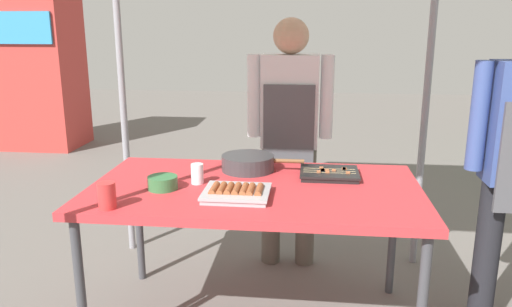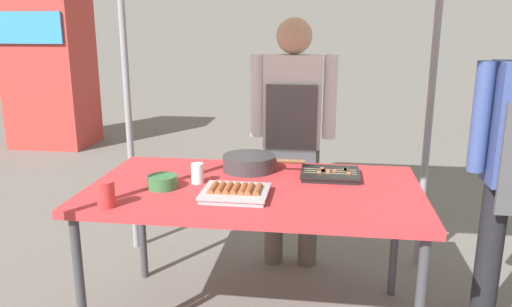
{
  "view_description": "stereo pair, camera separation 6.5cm",
  "coord_description": "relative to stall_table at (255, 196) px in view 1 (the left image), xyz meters",
  "views": [
    {
      "loc": [
        0.26,
        -2.3,
        1.52
      ],
      "look_at": [
        0.0,
        0.05,
        0.9
      ],
      "focal_mm": 35.2,
      "sensor_mm": 36.0,
      "label": 1
    },
    {
      "loc": [
        0.33,
        -2.29,
        1.52
      ],
      "look_at": [
        0.0,
        0.05,
        0.9
      ],
      "focal_mm": 35.2,
      "sensor_mm": 36.0,
      "label": 2
    }
  ],
  "objects": [
    {
      "name": "drink_cup_by_wok",
      "position": [
        -0.29,
        0.01,
        0.1
      ],
      "size": [
        0.06,
        0.06,
        0.1
      ],
      "primitive_type": "cylinder",
      "color": "white",
      "rests_on": "stall_table"
    },
    {
      "name": "cooking_wok",
      "position": [
        -0.07,
        0.26,
        0.1
      ],
      "size": [
        0.44,
        0.28,
        0.08
      ],
      "color": "#38383A",
      "rests_on": "stall_table"
    },
    {
      "name": "condiment_bowl",
      "position": [
        -0.43,
        -0.09,
        0.08
      ],
      "size": [
        0.14,
        0.14,
        0.06
      ],
      "primitive_type": "cylinder",
      "color": "#33723F",
      "rests_on": "stall_table"
    },
    {
      "name": "tray_grilled_sausages",
      "position": [
        -0.06,
        -0.17,
        0.07
      ],
      "size": [
        0.3,
        0.26,
        0.05
      ],
      "color": "#ADADB2",
      "rests_on": "stall_table"
    },
    {
      "name": "vendor_woman",
      "position": [
        0.13,
        0.71,
        0.22
      ],
      "size": [
        0.52,
        0.23,
        1.55
      ],
      "rotation": [
        0.0,
        0.0,
        3.14
      ],
      "color": "#595147",
      "rests_on": "ground"
    },
    {
      "name": "drink_cup_near_edge",
      "position": [
        -0.59,
        -0.37,
        0.11
      ],
      "size": [
        0.08,
        0.08,
        0.12
      ],
      "primitive_type": "cylinder",
      "color": "red",
      "rests_on": "stall_table"
    },
    {
      "name": "neighbor_stall_left",
      "position": [
        -3.09,
        3.59,
        0.22
      ],
      "size": [
        0.93,
        0.77,
        1.83
      ],
      "color": "#BF3833",
      "rests_on": "ground"
    },
    {
      "name": "tray_meat_skewers",
      "position": [
        0.36,
        0.19,
        0.07
      ],
      "size": [
        0.3,
        0.24,
        0.04
      ],
      "color": "black",
      "rests_on": "stall_table"
    },
    {
      "name": "stall_table",
      "position": [
        0.0,
        0.0,
        0.0
      ],
      "size": [
        1.6,
        0.9,
        0.75
      ],
      "color": "#C63338",
      "rests_on": "ground"
    }
  ]
}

